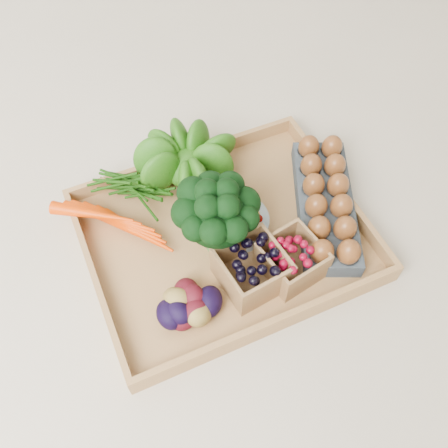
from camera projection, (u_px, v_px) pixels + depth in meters
name	position (u px, v px, depth m)	size (l,w,h in m)	color
ground	(224.00, 240.00, 1.04)	(4.00, 4.00, 0.00)	beige
tray	(224.00, 238.00, 1.03)	(0.55, 0.45, 0.01)	#B07F4A
carrots	(122.00, 224.00, 1.02)	(0.19, 0.14, 0.05)	#F03B00
lettuce	(188.00, 158.00, 1.06)	(0.14, 0.14, 0.14)	#0D450A
broccoli	(218.00, 227.00, 0.96)	(0.16, 0.16, 0.13)	black
cherry_bowl	(237.00, 223.00, 1.02)	(0.13, 0.13, 0.04)	#8C9EA5
egg_carton	(325.00, 205.00, 1.05)	(0.11, 0.32, 0.04)	#3C454C
potatoes	(186.00, 304.00, 0.90)	(0.13, 0.13, 0.07)	#3D0912
punnet_blackberry	(252.00, 269.00, 0.94)	(0.12, 0.12, 0.08)	black
punnet_raspberry	(292.00, 260.00, 0.95)	(0.11, 0.11, 0.07)	maroon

